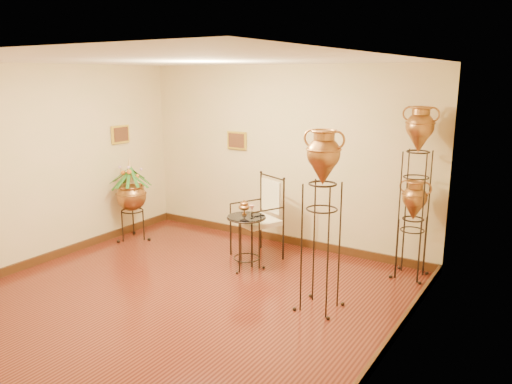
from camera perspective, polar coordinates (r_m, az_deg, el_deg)
The scene contains 8 objects.
ground at distance 6.26m, azimuth -8.48°, elevation -11.92°, with size 5.00×5.00×0.00m, color maroon.
room_shell at distance 5.75m, azimuth -9.06°, elevation 3.95°, with size 5.02×5.02×2.81m.
amphora_tall at distance 6.77m, azimuth 17.72°, elevation 0.02°, with size 0.56×0.56×2.29m.
amphora_mid at distance 5.62m, azimuth 7.49°, elevation -3.23°, with size 0.50×0.50×2.11m.
amphora_short at distance 6.90m, azimuth 17.43°, elevation -4.04°, with size 0.53×0.53×1.34m.
planter_urn at distance 8.32m, azimuth -14.07°, elevation -0.07°, with size 0.90×0.90×1.41m.
armchair at distance 7.30m, azimuth 0.07°, elevation -2.96°, with size 0.88×0.86×1.21m.
side_table at distance 6.94m, azimuth -1.10°, elevation -5.66°, with size 0.56×0.56×0.96m.
Camera 1 is at (3.74, -4.26, 2.64)m, focal length 35.00 mm.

